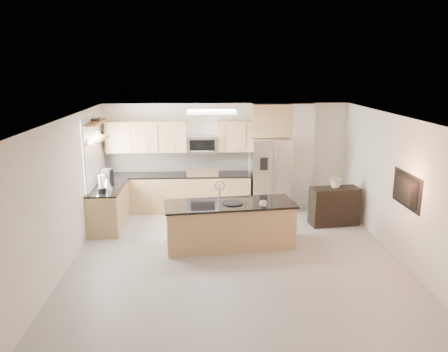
{
  "coord_description": "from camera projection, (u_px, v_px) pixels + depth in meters",
  "views": [
    {
      "loc": [
        -0.6,
        -7.42,
        3.46
      ],
      "look_at": [
        -0.16,
        1.3,
        1.27
      ],
      "focal_mm": 35.0,
      "sensor_mm": 36.0,
      "label": 1
    }
  ],
  "objects": [
    {
      "name": "window",
      "position": [
        91.0,
        154.0,
        9.31
      ],
      "size": [
        0.04,
        1.15,
        1.65
      ],
      "color": "white",
      "rests_on": "wall_left"
    },
    {
      "name": "refrigerator",
      "position": [
        270.0,
        175.0,
        10.68
      ],
      "size": [
        0.92,
        0.78,
        1.78
      ],
      "color": "#BDBDC0",
      "rests_on": "floor"
    },
    {
      "name": "coffee_maker",
      "position": [
        108.0,
        177.0,
        9.63
      ],
      "size": [
        0.22,
        0.26,
        0.35
      ],
      "color": "black",
      "rests_on": "left_counter"
    },
    {
      "name": "bowl",
      "position": [
        97.0,
        119.0,
        9.34
      ],
      "size": [
        0.4,
        0.4,
        0.08
      ],
      "primitive_type": "imported",
      "rotation": [
        0.0,
        0.0,
        0.24
      ],
      "color": "#BDBDC0",
      "rests_on": "shelf_upper"
    },
    {
      "name": "left_counter",
      "position": [
        109.0,
        207.0,
        9.61
      ],
      "size": [
        0.66,
        1.5,
        0.92
      ],
      "color": "tan",
      "rests_on": "floor"
    },
    {
      "name": "television",
      "position": [
        402.0,
        190.0,
        7.68
      ],
      "size": [
        0.14,
        1.08,
        0.62
      ],
      "primitive_type": "imported",
      "rotation": [
        0.0,
        0.0,
        1.57
      ],
      "color": "black",
      "rests_on": "wall_right"
    },
    {
      "name": "wall_left",
      "position": [
        65.0,
        194.0,
        7.6
      ],
      "size": [
        0.02,
        6.5,
        2.6
      ],
      "primitive_type": "cube",
      "color": "silver",
      "rests_on": "floor"
    },
    {
      "name": "platter",
      "position": [
        233.0,
        203.0,
        8.48
      ],
      "size": [
        0.5,
        0.5,
        0.02
      ],
      "primitive_type": "cylinder",
      "rotation": [
        0.0,
        0.0,
        -0.26
      ],
      "color": "black",
      "rests_on": "island"
    },
    {
      "name": "shelf_upper",
      "position": [
        96.0,
        122.0,
        9.25
      ],
      "size": [
        0.3,
        1.2,
        0.04
      ],
      "primitive_type": "cube",
      "color": "brown",
      "rests_on": "wall_left"
    },
    {
      "name": "flower_vase",
      "position": [
        337.0,
        174.0,
        9.64
      ],
      "size": [
        0.64,
        0.58,
        0.62
      ],
      "primitive_type": "imported",
      "rotation": [
        0.0,
        0.0,
        -0.17
      ],
      "color": "beige",
      "rests_on": "credenza"
    },
    {
      "name": "credenza",
      "position": [
        334.0,
        206.0,
        9.77
      ],
      "size": [
        1.12,
        0.58,
        0.85
      ],
      "primitive_type": "cube",
      "rotation": [
        0.0,
        0.0,
        0.13
      ],
      "color": "black",
      "rests_on": "floor"
    },
    {
      "name": "island",
      "position": [
        230.0,
        224.0,
        8.6
      ],
      "size": [
        2.62,
        1.2,
        1.3
      ],
      "rotation": [
        0.0,
        0.0,
        0.11
      ],
      "color": "tan",
      "rests_on": "floor"
    },
    {
      "name": "partition_column",
      "position": [
        300.0,
        156.0,
        10.83
      ],
      "size": [
        0.6,
        0.3,
        2.6
      ],
      "primitive_type": "cube",
      "color": "silver",
      "rests_on": "floor"
    },
    {
      "name": "upper_cabinets",
      "position": [
        173.0,
        136.0,
        10.54
      ],
      "size": [
        3.5,
        0.33,
        0.75
      ],
      "color": "tan",
      "rests_on": "wall_back"
    },
    {
      "name": "floor",
      "position": [
        236.0,
        259.0,
        8.06
      ],
      "size": [
        6.5,
        6.5,
        0.0
      ],
      "primitive_type": "plane",
      "color": "#AEAAA6",
      "rests_on": "ground"
    },
    {
      "name": "wall_right",
      "position": [
        402.0,
        190.0,
        7.89
      ],
      "size": [
        0.02,
        6.5,
        2.6
      ],
      "primitive_type": "cube",
      "color": "silver",
      "rests_on": "floor"
    },
    {
      "name": "ceiling",
      "position": [
        237.0,
        119.0,
        7.43
      ],
      "size": [
        6.0,
        6.5,
        0.02
      ],
      "primitive_type": "cube",
      "color": "silver",
      "rests_on": "wall_back"
    },
    {
      "name": "kettle",
      "position": [
        107.0,
        184.0,
        9.26
      ],
      "size": [
        0.23,
        0.23,
        0.28
      ],
      "color": "#BDBDC0",
      "rests_on": "left_counter"
    },
    {
      "name": "blender",
      "position": [
        102.0,
        185.0,
        8.98
      ],
      "size": [
        0.17,
        0.17,
        0.39
      ],
      "color": "black",
      "rests_on": "left_counter"
    },
    {
      "name": "ceiling_fixture",
      "position": [
        211.0,
        112.0,
        8.97
      ],
      "size": [
        1.0,
        0.5,
        0.06
      ],
      "primitive_type": "cube",
      "color": "white",
      "rests_on": "ceiling"
    },
    {
      "name": "cup",
      "position": [
        263.0,
        204.0,
        8.28
      ],
      "size": [
        0.14,
        0.14,
        0.11
      ],
      "primitive_type": "imported",
      "rotation": [
        0.0,
        0.0,
        0.05
      ],
      "color": "silver",
      "rests_on": "island"
    },
    {
      "name": "shelf_lower",
      "position": [
        97.0,
        139.0,
        9.34
      ],
      "size": [
        0.3,
        1.2,
        0.04
      ],
      "primitive_type": "cube",
      "color": "brown",
      "rests_on": "wall_left"
    },
    {
      "name": "microwave",
      "position": [
        202.0,
        144.0,
        10.58
      ],
      "size": [
        0.76,
        0.4,
        0.4
      ],
      "color": "#BDBDC0",
      "rests_on": "upper_cabinets"
    },
    {
      "name": "range",
      "position": [
        203.0,
        192.0,
        10.74
      ],
      "size": [
        0.76,
        0.64,
        1.14
      ],
      "color": "black",
      "rests_on": "floor"
    },
    {
      "name": "wall_front",
      "position": [
        260.0,
        278.0,
        4.59
      ],
      "size": [
        6.0,
        0.02,
        2.6
      ],
      "primitive_type": "cube",
      "color": "silver",
      "rests_on": "floor"
    },
    {
      "name": "back_counter",
      "position": [
        177.0,
        192.0,
        10.72
      ],
      "size": [
        3.55,
        0.66,
        1.44
      ],
      "color": "tan",
      "rests_on": "floor"
    },
    {
      "name": "wall_back",
      "position": [
        226.0,
        156.0,
        10.89
      ],
      "size": [
        6.0,
        0.02,
        2.6
      ],
      "primitive_type": "cube",
      "color": "silver",
      "rests_on": "floor"
    }
  ]
}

